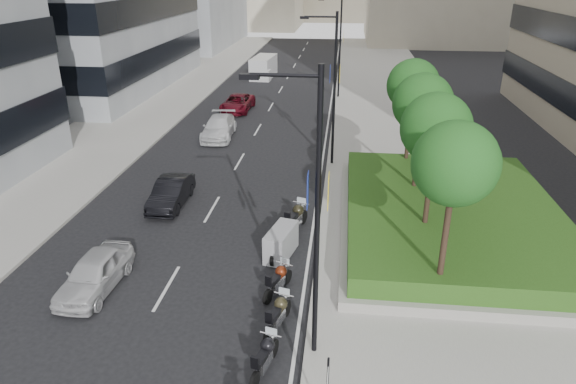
# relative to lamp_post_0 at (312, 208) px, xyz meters

# --- Properties ---
(ground) EXTENTS (160.00, 160.00, 0.00)m
(ground) POSITION_rel_lamp_post_0_xyz_m (-4.14, -1.00, -5.07)
(ground) COLOR black
(ground) RESTS_ON ground
(sidewalk_right) EXTENTS (10.00, 100.00, 0.15)m
(sidewalk_right) POSITION_rel_lamp_post_0_xyz_m (4.86, 29.00, -4.99)
(sidewalk_right) COLOR #9E9B93
(sidewalk_right) RESTS_ON ground
(sidewalk_left) EXTENTS (8.00, 100.00, 0.15)m
(sidewalk_left) POSITION_rel_lamp_post_0_xyz_m (-16.14, 29.00, -4.99)
(sidewalk_left) COLOR #9E9B93
(sidewalk_left) RESTS_ON ground
(lane_edge) EXTENTS (0.12, 100.00, 0.01)m
(lane_edge) POSITION_rel_lamp_post_0_xyz_m (-0.44, 29.00, -5.06)
(lane_edge) COLOR silver
(lane_edge) RESTS_ON ground
(lane_centre) EXTENTS (0.12, 100.00, 0.01)m
(lane_centre) POSITION_rel_lamp_post_0_xyz_m (-5.64, 29.00, -5.06)
(lane_centre) COLOR silver
(lane_centre) RESTS_ON ground
(planter) EXTENTS (10.00, 14.00, 0.40)m
(planter) POSITION_rel_lamp_post_0_xyz_m (5.86, 9.00, -4.72)
(planter) COLOR #9E9A93
(planter) RESTS_ON sidewalk_right
(hedge) EXTENTS (9.40, 13.40, 0.80)m
(hedge) POSITION_rel_lamp_post_0_xyz_m (5.86, 9.00, -4.12)
(hedge) COLOR #204212
(hedge) RESTS_ON planter
(tree_0) EXTENTS (2.80, 2.80, 6.30)m
(tree_0) POSITION_rel_lamp_post_0_xyz_m (4.36, 3.00, 0.36)
(tree_0) COLOR #332319
(tree_0) RESTS_ON planter
(tree_1) EXTENTS (2.80, 2.80, 6.30)m
(tree_1) POSITION_rel_lamp_post_0_xyz_m (4.36, 7.00, 0.36)
(tree_1) COLOR #332319
(tree_1) RESTS_ON planter
(tree_2) EXTENTS (2.80, 2.80, 6.30)m
(tree_2) POSITION_rel_lamp_post_0_xyz_m (4.36, 11.00, 0.36)
(tree_2) COLOR #332319
(tree_2) RESTS_ON planter
(tree_3) EXTENTS (2.80, 2.80, 6.30)m
(tree_3) POSITION_rel_lamp_post_0_xyz_m (4.36, 15.00, 0.36)
(tree_3) COLOR #332319
(tree_3) RESTS_ON planter
(lamp_post_0) EXTENTS (2.34, 0.45, 9.00)m
(lamp_post_0) POSITION_rel_lamp_post_0_xyz_m (0.00, 0.00, 0.00)
(lamp_post_0) COLOR black
(lamp_post_0) RESTS_ON ground
(lamp_post_1) EXTENTS (2.34, 0.45, 9.00)m
(lamp_post_1) POSITION_rel_lamp_post_0_xyz_m (0.00, 17.00, 0.00)
(lamp_post_1) COLOR black
(lamp_post_1) RESTS_ON ground
(lamp_post_2) EXTENTS (2.34, 0.45, 9.00)m
(lamp_post_2) POSITION_rel_lamp_post_0_xyz_m (0.00, 35.00, 0.00)
(lamp_post_2) COLOR black
(lamp_post_2) RESTS_ON ground
(motorcycle_2) EXTENTS (0.77, 2.03, 1.03)m
(motorcycle_2) POSITION_rel_lamp_post_0_xyz_m (-1.26, -0.93, -4.52)
(motorcycle_2) COLOR black
(motorcycle_2) RESTS_ON ground
(motorcycle_3) EXTENTS (0.84, 2.08, 1.06)m
(motorcycle_3) POSITION_rel_lamp_post_0_xyz_m (-1.12, 1.12, -4.50)
(motorcycle_3) COLOR black
(motorcycle_3) RESTS_ON ground
(motorcycle_4) EXTENTS (0.95, 1.95, 1.03)m
(motorcycle_4) POSITION_rel_lamp_post_0_xyz_m (-1.39, 3.17, -4.52)
(motorcycle_4) COLOR black
(motorcycle_4) RESTS_ON ground
(motorcycle_5) EXTENTS (1.30, 2.21, 1.26)m
(motorcycle_5) POSITION_rel_lamp_post_0_xyz_m (-1.61, 5.85, -4.44)
(motorcycle_5) COLOR black
(motorcycle_5) RESTS_ON ground
(motorcycle_6) EXTENTS (1.08, 2.35, 1.22)m
(motorcycle_6) POSITION_rel_lamp_post_0_xyz_m (-1.22, 8.12, -4.41)
(motorcycle_6) COLOR black
(motorcycle_6) RESTS_ON ground
(car_a) EXTENTS (1.82, 4.15, 1.39)m
(car_a) POSITION_rel_lamp_post_0_xyz_m (-8.25, 2.66, -4.37)
(car_a) COLOR silver
(car_a) RESTS_ON ground
(car_b) EXTENTS (1.48, 4.14, 1.36)m
(car_b) POSITION_rel_lamp_post_0_xyz_m (-7.80, 10.25, -4.39)
(car_b) COLOR black
(car_b) RESTS_ON ground
(car_c) EXTENTS (2.37, 5.16, 1.46)m
(car_c) POSITION_rel_lamp_post_0_xyz_m (-8.08, 21.83, -4.33)
(car_c) COLOR silver
(car_c) RESTS_ON ground
(car_d) EXTENTS (2.46, 4.97, 1.36)m
(car_d) POSITION_rel_lamp_post_0_xyz_m (-8.25, 29.28, -4.39)
(car_d) COLOR #5D0B18
(car_d) RESTS_ON ground
(delivery_van) EXTENTS (2.40, 5.50, 2.25)m
(delivery_van) POSITION_rel_lamp_post_0_xyz_m (-8.31, 43.89, -4.01)
(delivery_van) COLOR silver
(delivery_van) RESTS_ON ground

